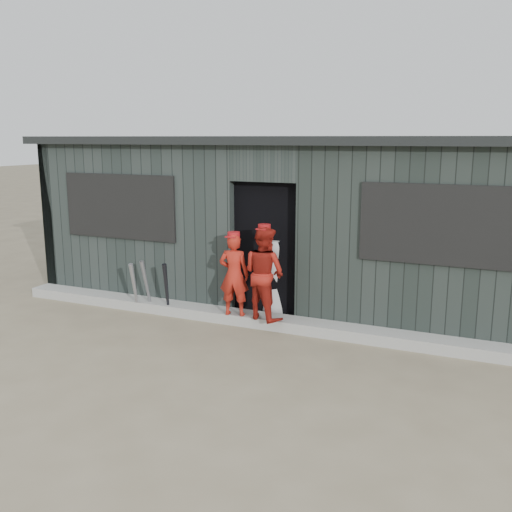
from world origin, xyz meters
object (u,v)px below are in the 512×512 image
at_px(bat_right, 167,289).
at_px(player_grey_back, 277,278).
at_px(player_red_right, 264,273).
at_px(player_red_left, 234,275).
at_px(bat_mid, 147,286).
at_px(bat_left, 135,288).
at_px(dugout, 298,219).

height_order(bat_right, player_grey_back, player_grey_back).
relative_size(bat_right, player_red_right, 0.63).
xyz_separation_m(player_red_right, player_grey_back, (-0.03, 0.56, -0.20)).
bearing_deg(bat_right, player_red_left, 0.97).
xyz_separation_m(bat_mid, player_grey_back, (1.90, 0.55, 0.19)).
distance_m(bat_left, bat_right, 0.51).
distance_m(bat_mid, player_grey_back, 1.99).
bearing_deg(bat_mid, player_red_right, -0.35).
xyz_separation_m(bat_right, player_red_left, (1.10, 0.02, 0.32)).
xyz_separation_m(bat_mid, bat_right, (0.38, -0.04, 0.00)).
distance_m(player_red_left, dugout, 1.92).
height_order(player_red_left, dugout, dugout).
height_order(player_grey_back, dugout, dugout).
bearing_deg(dugout, player_grey_back, -83.87).
bearing_deg(bat_right, bat_left, -169.79).
bearing_deg(player_red_right, bat_right, 22.41).
distance_m(bat_right, player_grey_back, 1.64).
relative_size(bat_mid, player_grey_back, 0.68).
relative_size(player_grey_back, dugout, 0.14).
relative_size(bat_left, bat_right, 0.99).
xyz_separation_m(player_grey_back, dugout, (-0.13, 1.24, 0.69)).
bearing_deg(bat_right, bat_mid, 173.47).
height_order(bat_left, player_red_right, player_red_right).
distance_m(bat_left, dugout, 2.84).
bearing_deg(player_red_right, player_grey_back, -65.75).
bearing_deg(player_red_left, player_red_right, 171.70).
xyz_separation_m(bat_mid, player_red_right, (1.93, -0.01, 0.39)).
bearing_deg(player_red_right, bat_left, 24.65).
height_order(bat_right, player_red_right, player_red_right).
height_order(bat_mid, player_grey_back, player_grey_back).
distance_m(player_red_right, player_grey_back, 0.60).
bearing_deg(bat_mid, player_red_left, -0.96).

